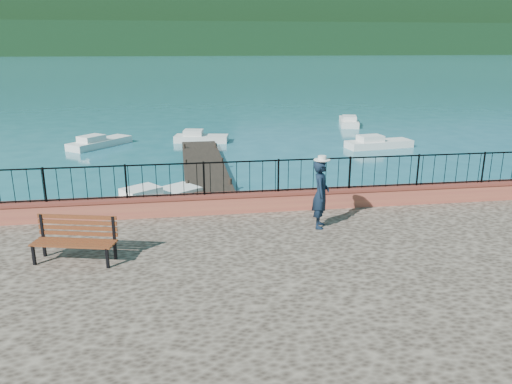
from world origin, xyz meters
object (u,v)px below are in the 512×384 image
object	(u,v)px
boat_5	(349,120)
park_bench	(75,249)
boat_0	(154,194)
person	(321,194)
boat_3	(100,140)
boat_2	(379,141)
boat_4	(201,136)

from	to	relation	value
boat_5	park_bench	bearing A→B (deg)	164.66
park_bench	boat_0	bearing A→B (deg)	94.27
person	boat_5	size ratio (longest dim) A/B	0.45
boat_0	park_bench	bearing A→B (deg)	-136.28
boat_5	person	bearing A→B (deg)	174.68
person	boat_3	world-z (taller)	person
boat_0	boat_3	world-z (taller)	same
park_bench	boat_0	xyz separation A→B (m)	(1.39, 7.91, -1.11)
person	boat_2	distance (m)	17.94
park_bench	boat_3	bearing A→B (deg)	110.91
boat_0	boat_2	bearing A→B (deg)	-0.84
boat_4	boat_3	bearing A→B (deg)	-163.40
boat_2	boat_0	bearing A→B (deg)	-152.98
boat_2	boat_5	distance (m)	8.97
boat_2	boat_4	xyz separation A→B (m)	(-10.53, 3.49, 0.00)
boat_0	boat_5	xyz separation A→B (m)	(14.16, 18.15, 0.00)
boat_2	boat_3	size ratio (longest dim) A/B	0.98
boat_3	boat_4	xyz separation A→B (m)	(6.20, 0.57, 0.00)
boat_0	boat_5	size ratio (longest dim) A/B	0.91
boat_0	boat_5	distance (m)	23.02
boat_4	boat_5	size ratio (longest dim) A/B	0.80
boat_2	park_bench	bearing A→B (deg)	-138.42
boat_2	boat_3	world-z (taller)	same
boat_3	boat_5	xyz separation A→B (m)	(17.89, 5.98, 0.00)
boat_5	boat_3	bearing A→B (deg)	123.97
boat_2	boat_4	size ratio (longest dim) A/B	1.20
person	boat_5	xyz separation A→B (m)	(9.40, 24.73, -1.73)
boat_0	boat_4	bearing A→B (deg)	42.74
person	boat_3	xyz separation A→B (m)	(-8.50, 18.75, -1.73)
boat_3	person	bearing A→B (deg)	-115.31
park_bench	boat_2	world-z (taller)	park_bench
park_bench	boat_5	xyz separation A→B (m)	(15.55, 26.06, -1.11)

